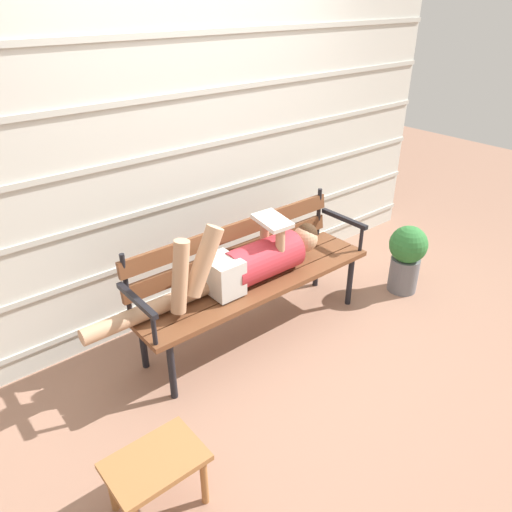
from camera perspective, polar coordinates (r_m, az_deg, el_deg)
The scene contains 6 objects.
ground_plane at distance 3.54m, azimuth 1.46°, elevation -9.83°, with size 12.00×12.00×0.00m, color #936B56.
house_siding at distance 3.51m, azimuth -6.61°, elevation 12.67°, with size 4.76×0.08×2.49m.
park_bench at distance 3.39m, azimuth -0.74°, elevation -1.69°, with size 1.81×0.48×0.84m.
reclining_person at distance 3.24m, azimuth -1.13°, elevation -0.81°, with size 1.76×0.27×0.55m.
footstool at distance 2.50m, azimuth -11.53°, elevation -22.98°, with size 0.44×0.31×0.32m.
potted_plant at distance 4.11m, azimuth 17.08°, elevation 0.05°, with size 0.30×0.30×0.57m.
Camera 1 is at (-1.84, -2.08, 2.19)m, focal length 34.47 mm.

